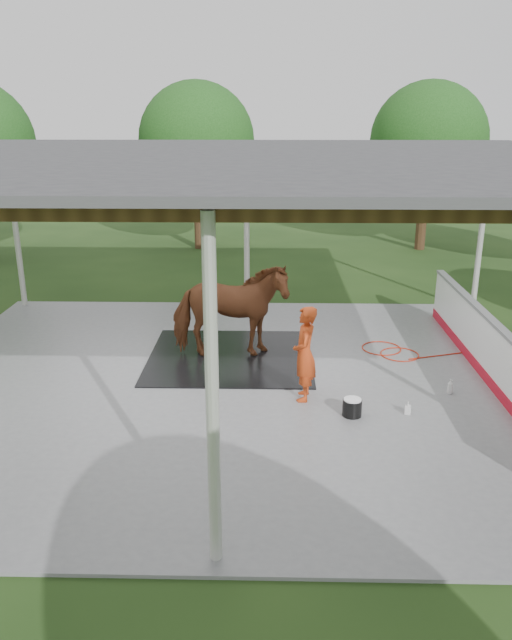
{
  "coord_description": "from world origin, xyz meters",
  "views": [
    {
      "loc": [
        0.57,
        -10.42,
        4.76
      ],
      "look_at": [
        0.33,
        0.44,
        1.12
      ],
      "focal_mm": 35.0,
      "sensor_mm": 36.0,
      "label": 1
    }
  ],
  "objects_px": {
    "dasher_board": "(495,357)",
    "horse": "(230,311)",
    "wash_bucket": "(352,407)",
    "handler": "(305,354)"
  },
  "relations": [
    {
      "from": "dasher_board",
      "to": "wash_bucket",
      "type": "relative_size",
      "value": 25.36
    },
    {
      "from": "horse",
      "to": "wash_bucket",
      "type": "distance_m",
      "value": 3.39
    },
    {
      "from": "dasher_board",
      "to": "horse",
      "type": "distance_m",
      "value": 4.99
    },
    {
      "from": "dasher_board",
      "to": "horse",
      "type": "xyz_separation_m",
      "value": [
        -4.81,
        1.24,
        0.44
      ]
    },
    {
      "from": "horse",
      "to": "wash_bucket",
      "type": "bearing_deg",
      "value": -143.17
    },
    {
      "from": "dasher_board",
      "to": "wash_bucket",
      "type": "bearing_deg",
      "value": -154.93
    },
    {
      "from": "dasher_board",
      "to": "horse",
      "type": "bearing_deg",
      "value": 165.49
    },
    {
      "from": "horse",
      "to": "wash_bucket",
      "type": "height_order",
      "value": "horse"
    },
    {
      "from": "dasher_board",
      "to": "handler",
      "type": "distance_m",
      "value": 3.49
    },
    {
      "from": "handler",
      "to": "wash_bucket",
      "type": "bearing_deg",
      "value": 54.55
    }
  ]
}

